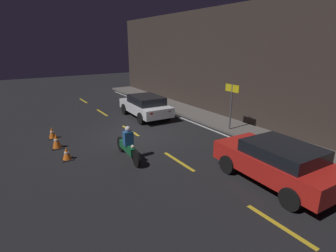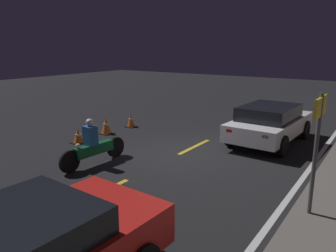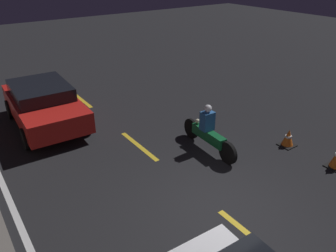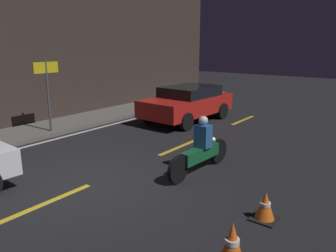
{
  "view_description": "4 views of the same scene",
  "coord_description": "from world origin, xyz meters",
  "px_view_note": "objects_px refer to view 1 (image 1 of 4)",
  "views": [
    {
      "loc": [
        11.19,
        -5.4,
        4.43
      ],
      "look_at": [
        1.94,
        0.5,
        0.96
      ],
      "focal_mm": 28.0,
      "sensor_mm": 36.0,
      "label": 1
    },
    {
      "loc": [
        8.41,
        5.36,
        3.36
      ],
      "look_at": [
        0.79,
        0.12,
        1.11
      ],
      "focal_mm": 35.0,
      "sensor_mm": 36.0,
      "label": 2
    },
    {
      "loc": [
        -3.91,
        4.2,
        4.98
      ],
      "look_at": [
        2.78,
        -0.56,
        0.81
      ],
      "focal_mm": 35.0,
      "sensor_mm": 36.0,
      "label": 3
    },
    {
      "loc": [
        -4.27,
        -5.48,
        3.05
      ],
      "look_at": [
        2.97,
        0.05,
        0.75
      ],
      "focal_mm": 35.0,
      "sensor_mm": 36.0,
      "label": 4
    }
  ],
  "objects_px": {
    "shop_sign": "(232,97)",
    "traffic_cone_far": "(67,154)",
    "taxi_red": "(277,161)",
    "sedan_white": "(145,105)",
    "motorcycle": "(128,145)",
    "traffic_cone_mid": "(56,141)",
    "traffic_cone_near": "(52,133)"
  },
  "relations": [
    {
      "from": "traffic_cone_near",
      "to": "motorcycle",
      "type": "bearing_deg",
      "value": 27.49
    },
    {
      "from": "motorcycle",
      "to": "shop_sign",
      "type": "height_order",
      "value": "shop_sign"
    },
    {
      "from": "shop_sign",
      "to": "traffic_cone_far",
      "type": "bearing_deg",
      "value": -97.0
    },
    {
      "from": "sedan_white",
      "to": "motorcycle",
      "type": "bearing_deg",
      "value": 148.0
    },
    {
      "from": "shop_sign",
      "to": "traffic_cone_mid",
      "type": "bearing_deg",
      "value": -107.06
    },
    {
      "from": "sedan_white",
      "to": "traffic_cone_mid",
      "type": "distance_m",
      "value": 6.2
    },
    {
      "from": "sedan_white",
      "to": "taxi_red",
      "type": "xyz_separation_m",
      "value": [
        9.49,
        -0.16,
        0.01
      ]
    },
    {
      "from": "sedan_white",
      "to": "traffic_cone_far",
      "type": "bearing_deg",
      "value": 127.29
    },
    {
      "from": "sedan_white",
      "to": "traffic_cone_far",
      "type": "height_order",
      "value": "sedan_white"
    },
    {
      "from": "sedan_white",
      "to": "motorcycle",
      "type": "relative_size",
      "value": 1.81
    },
    {
      "from": "traffic_cone_near",
      "to": "shop_sign",
      "type": "relative_size",
      "value": 0.25
    },
    {
      "from": "traffic_cone_mid",
      "to": "traffic_cone_near",
      "type": "bearing_deg",
      "value": 177.76
    },
    {
      "from": "shop_sign",
      "to": "traffic_cone_near",
      "type": "bearing_deg",
      "value": -115.95
    },
    {
      "from": "taxi_red",
      "to": "shop_sign",
      "type": "xyz_separation_m",
      "value": [
        -4.61,
        2.53,
        1.07
      ]
    },
    {
      "from": "sedan_white",
      "to": "motorcycle",
      "type": "xyz_separation_m",
      "value": [
        5.11,
        -3.5,
        -0.19
      ]
    },
    {
      "from": "sedan_white",
      "to": "shop_sign",
      "type": "xyz_separation_m",
      "value": [
        4.88,
        2.37,
        1.08
      ]
    },
    {
      "from": "traffic_cone_far",
      "to": "shop_sign",
      "type": "height_order",
      "value": "shop_sign"
    },
    {
      "from": "sedan_white",
      "to": "traffic_cone_far",
      "type": "xyz_separation_m",
      "value": [
        3.9,
        -5.6,
        -0.49
      ]
    },
    {
      "from": "taxi_red",
      "to": "shop_sign",
      "type": "distance_m",
      "value": 5.36
    },
    {
      "from": "motorcycle",
      "to": "shop_sign",
      "type": "distance_m",
      "value": 6.01
    },
    {
      "from": "motorcycle",
      "to": "traffic_cone_near",
      "type": "relative_size",
      "value": 3.96
    },
    {
      "from": "motorcycle",
      "to": "shop_sign",
      "type": "bearing_deg",
      "value": 95.42
    },
    {
      "from": "sedan_white",
      "to": "traffic_cone_mid",
      "type": "height_order",
      "value": "sedan_white"
    },
    {
      "from": "sedan_white",
      "to": "motorcycle",
      "type": "distance_m",
      "value": 6.19
    },
    {
      "from": "traffic_cone_far",
      "to": "shop_sign",
      "type": "distance_m",
      "value": 8.18
    },
    {
      "from": "motorcycle",
      "to": "traffic_cone_far",
      "type": "height_order",
      "value": "motorcycle"
    },
    {
      "from": "taxi_red",
      "to": "traffic_cone_near",
      "type": "relative_size",
      "value": 6.99
    },
    {
      "from": "traffic_cone_mid",
      "to": "shop_sign",
      "type": "relative_size",
      "value": 0.28
    },
    {
      "from": "shop_sign",
      "to": "sedan_white",
      "type": "bearing_deg",
      "value": -154.1
    },
    {
      "from": "traffic_cone_mid",
      "to": "shop_sign",
      "type": "xyz_separation_m",
      "value": [
        2.48,
        8.07,
        1.5
      ]
    },
    {
      "from": "motorcycle",
      "to": "traffic_cone_mid",
      "type": "height_order",
      "value": "motorcycle"
    },
    {
      "from": "motorcycle",
      "to": "traffic_cone_mid",
      "type": "xyz_separation_m",
      "value": [
        -2.7,
        -2.2,
        -0.23
      ]
    }
  ]
}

